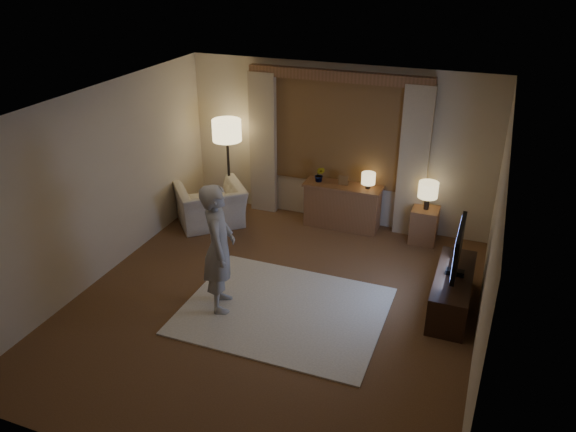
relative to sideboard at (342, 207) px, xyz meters
The scene contains 13 objects.
room 2.24m from the sideboard, 95.77° to the right, with size 5.04×5.54×2.64m.
rug 2.59m from the sideboard, 90.33° to the right, with size 2.50×2.00×0.02m, color #F0E4CA.
sideboard is the anchor object (origin of this frame).
picture_frame 0.45m from the sideboard, ahead, with size 0.16×0.02×0.20m, color brown.
plant 0.64m from the sideboard, behind, with size 0.17×0.13×0.30m, color #999999.
table_lamp_sideboard 0.68m from the sideboard, ahead, with size 0.22×0.22×0.30m.
floor_lamp 2.22m from the sideboard, behind, with size 0.48×0.48×1.65m.
armchair 2.16m from the sideboard, 160.77° to the right, with size 1.05×0.92×0.68m, color beige.
side_table 1.34m from the sideboard, ahead, with size 0.40×0.40×0.56m, color brown.
table_lamp_side 1.43m from the sideboard, ahead, with size 0.30×0.30×0.44m.
tv_stand 2.61m from the sideboard, 41.66° to the right, with size 0.45×1.40×0.50m, color black.
tv 2.66m from the sideboard, 41.69° to the right, with size 0.23×0.93×0.67m.
person 2.92m from the sideboard, 106.05° to the right, with size 0.61×0.40×1.68m, color #A19D95.
Camera 1 is at (2.36, -5.55, 4.21)m, focal length 35.00 mm.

